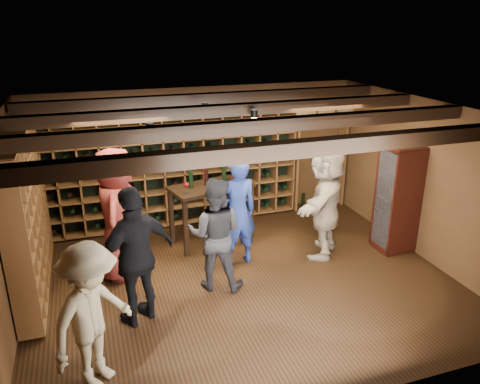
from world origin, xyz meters
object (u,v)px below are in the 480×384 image
object	(u,v)px
man_grey_suit	(215,234)
guest_red_floral	(118,214)
man_blue_shirt	(237,212)
guest_woman_black	(137,256)
tasting_table	(211,193)
display_cabinet	(397,201)
guest_beige	(326,201)
guest_khaki	(92,316)

from	to	relation	value
man_grey_suit	guest_red_floral	size ratio (longest dim) A/B	0.83
man_blue_shirt	man_grey_suit	size ratio (longest dim) A/B	1.05
guest_woman_black	tasting_table	distance (m)	2.39
display_cabinet	man_grey_suit	size ratio (longest dim) A/B	1.07
display_cabinet	man_blue_shirt	distance (m)	2.64
display_cabinet	guest_beige	distance (m)	1.20
display_cabinet	tasting_table	bearing A→B (deg)	155.94
man_blue_shirt	tasting_table	xyz separation A→B (m)	(-0.17, 0.87, 0.02)
man_grey_suit	guest_woman_black	world-z (taller)	guest_woman_black
guest_woman_black	man_grey_suit	bearing A→B (deg)	175.71
guest_beige	tasting_table	bearing A→B (deg)	-83.05
guest_beige	man_blue_shirt	bearing A→B (deg)	-56.48
display_cabinet	guest_woman_black	bearing A→B (deg)	-171.22
guest_red_floral	guest_beige	size ratio (longest dim) A/B	1.07
guest_woman_black	guest_khaki	size ratio (longest dim) A/B	1.11
man_blue_shirt	guest_beige	distance (m)	1.44
guest_khaki	guest_beige	size ratio (longest dim) A/B	0.88
guest_woman_black	guest_khaki	xyz separation A→B (m)	(-0.57, -0.96, -0.09)
guest_beige	display_cabinet	bearing A→B (deg)	118.36
man_blue_shirt	man_grey_suit	xyz separation A→B (m)	(-0.51, -0.55, -0.04)
guest_red_floral	guest_khaki	xyz separation A→B (m)	(-0.46, -2.17, -0.18)
man_grey_suit	guest_red_floral	distance (m)	1.45
man_grey_suit	guest_beige	bearing A→B (deg)	-143.76
guest_red_floral	guest_woman_black	distance (m)	1.22
guest_red_floral	tasting_table	xyz separation A→B (m)	(1.57, 0.69, -0.10)
man_blue_shirt	guest_beige	size ratio (longest dim) A/B	0.94
display_cabinet	guest_khaki	xyz separation A→B (m)	(-4.81, -1.62, -0.05)
man_grey_suit	tasting_table	size ratio (longest dim) A/B	1.11
display_cabinet	guest_beige	xyz separation A→B (m)	(-1.18, 0.23, 0.06)
guest_khaki	guest_beige	world-z (taller)	guest_beige
display_cabinet	guest_beige	world-z (taller)	guest_beige
guest_beige	tasting_table	size ratio (longest dim) A/B	1.25
man_blue_shirt	guest_woman_black	world-z (taller)	guest_woman_black
man_blue_shirt	guest_red_floral	world-z (taller)	guest_red_floral
man_blue_shirt	display_cabinet	bearing A→B (deg)	166.92
man_grey_suit	guest_khaki	distance (m)	2.22
guest_red_floral	guest_woman_black	bearing A→B (deg)	-158.74
guest_red_floral	tasting_table	bearing A→B (deg)	-50.47
man_grey_suit	man_blue_shirt	bearing A→B (deg)	-108.15
guest_woman_black	guest_beige	xyz separation A→B (m)	(3.06, 0.88, 0.02)
guest_woman_black	guest_beige	world-z (taller)	guest_beige
display_cabinet	guest_red_floral	bearing A→B (deg)	172.73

